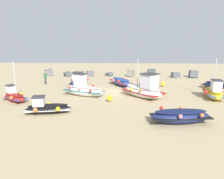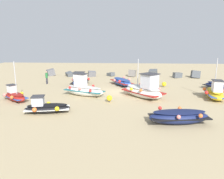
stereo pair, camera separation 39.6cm
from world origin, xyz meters
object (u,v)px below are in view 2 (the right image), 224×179
(fishing_boat_0, at_px, (144,90))
(person_walking, at_px, (47,77))
(fishing_boat_1, at_px, (46,107))
(fishing_boat_8, at_px, (84,89))
(fishing_boat_6, at_px, (215,93))
(fishing_boat_5, at_px, (80,81))
(fishing_boat_2, at_px, (15,96))
(mooring_buoy_1, at_px, (164,84))
(mooring_buoy_0, at_px, (109,98))
(fishing_boat_9, at_px, (122,82))
(fishing_boat_3, at_px, (179,117))
(fishing_boat_7, at_px, (223,87))

(fishing_boat_0, xyz_separation_m, person_walking, (-12.14, 6.10, 0.15))
(fishing_boat_1, bearing_deg, fishing_boat_8, -120.77)
(fishing_boat_8, bearing_deg, fishing_boat_6, -160.42)
(fishing_boat_5, height_order, person_walking, fishing_boat_5)
(fishing_boat_2, relative_size, fishing_boat_6, 0.95)
(mooring_buoy_1, bearing_deg, mooring_buoy_0, -131.75)
(fishing_boat_9, bearing_deg, fishing_boat_5, -114.99)
(fishing_boat_1, relative_size, fishing_boat_3, 0.86)
(fishing_boat_8, bearing_deg, fishing_boat_1, 91.99)
(fishing_boat_0, height_order, person_walking, fishing_boat_0)
(fishing_boat_9, distance_m, mooring_buoy_0, 7.81)
(fishing_boat_8, bearing_deg, fishing_boat_2, 41.60)
(person_walking, relative_size, mooring_buoy_0, 2.50)
(fishing_boat_5, distance_m, fishing_boat_9, 5.35)
(fishing_boat_7, bearing_deg, fishing_boat_8, 61.26)
(fishing_boat_6, bearing_deg, fishing_boat_1, -63.89)
(fishing_boat_5, height_order, fishing_boat_9, fishing_boat_5)
(fishing_boat_2, relative_size, fishing_boat_9, 0.88)
(fishing_boat_8, xyz_separation_m, mooring_buoy_1, (9.02, 4.68, -0.32))
(person_walking, height_order, mooring_buoy_1, person_walking)
(fishing_boat_2, relative_size, fishing_boat_8, 0.83)
(fishing_boat_0, distance_m, mooring_buoy_0, 3.88)
(fishing_boat_1, xyz_separation_m, fishing_boat_8, (1.98, 5.53, 0.25))
(fishing_boat_9, relative_size, person_walking, 2.56)
(fishing_boat_0, bearing_deg, fishing_boat_8, -136.36)
(person_walking, height_order, mooring_buoy_0, person_walking)
(fishing_boat_2, distance_m, mooring_buoy_0, 9.03)
(fishing_boat_1, height_order, fishing_boat_3, fishing_boat_1)
(fishing_boat_5, bearing_deg, fishing_boat_1, -1.44)
(fishing_boat_0, xyz_separation_m, fishing_boat_2, (-12.37, -1.90, -0.33))
(person_walking, xyz_separation_m, mooring_buoy_0, (8.80, -8.03, -0.56))
(fishing_boat_1, relative_size, fishing_boat_7, 0.85)
(fishing_boat_1, distance_m, fishing_boat_5, 10.71)
(fishing_boat_3, distance_m, person_walking, 19.05)
(fishing_boat_2, xyz_separation_m, person_walking, (0.23, 8.01, 0.48))
(fishing_boat_0, relative_size, fishing_boat_7, 1.05)
(fishing_boat_3, xyz_separation_m, fishing_boat_5, (-9.49, 12.35, 0.07))
(fishing_boat_0, xyz_separation_m, fishing_boat_5, (-7.65, 5.52, -0.24))
(fishing_boat_0, bearing_deg, fishing_boat_3, -28.01)
(fishing_boat_2, distance_m, fishing_boat_9, 12.69)
(fishing_boat_7, height_order, person_walking, fishing_boat_7)
(fishing_boat_2, bearing_deg, fishing_boat_3, -161.88)
(fishing_boat_5, distance_m, mooring_buoy_1, 10.52)
(fishing_boat_9, bearing_deg, mooring_buoy_0, -35.80)
(fishing_boat_7, height_order, fishing_boat_9, fishing_boat_7)
(fishing_boat_2, relative_size, fishing_boat_3, 0.87)
(fishing_boat_9, height_order, mooring_buoy_0, fishing_boat_9)
(fishing_boat_0, bearing_deg, fishing_boat_7, 68.36)
(fishing_boat_2, bearing_deg, mooring_buoy_0, -142.90)
(fishing_boat_0, height_order, fishing_boat_3, fishing_boat_0)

